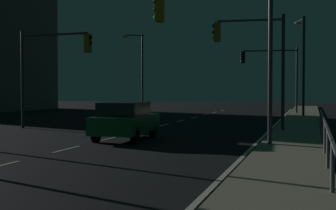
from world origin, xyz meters
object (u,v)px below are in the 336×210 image
(street_lamp_median, at_px, (139,65))
(car, at_px, (126,120))
(traffic_light_far_center, at_px, (219,32))
(traffic_light_near_left, at_px, (253,50))
(street_lamp_far_end, at_px, (303,56))
(traffic_light_near_right, at_px, (272,66))
(traffic_light_far_left, at_px, (52,59))

(street_lamp_median, bearing_deg, car, -72.08)
(traffic_light_far_center, relative_size, street_lamp_median, 0.80)
(car, height_order, street_lamp_median, street_lamp_median)
(traffic_light_near_left, distance_m, street_lamp_median, 23.56)
(traffic_light_near_left, xyz_separation_m, street_lamp_far_end, (2.08, 13.73, 0.48))
(street_lamp_far_end, bearing_deg, traffic_light_near_right, 124.22)
(traffic_light_far_left, relative_size, street_lamp_median, 0.72)
(street_lamp_far_end, bearing_deg, traffic_light_far_center, -97.30)
(traffic_light_near_left, bearing_deg, street_lamp_median, 122.54)
(traffic_light_far_left, height_order, street_lamp_median, street_lamp_median)
(traffic_light_far_left, height_order, street_lamp_far_end, street_lamp_far_end)
(traffic_light_near_right, xyz_separation_m, traffic_light_far_left, (-9.86, -18.19, -0.23))
(street_lamp_far_end, height_order, street_lamp_median, street_lamp_far_end)
(traffic_light_near_right, height_order, traffic_light_far_left, traffic_light_near_right)
(street_lamp_far_end, bearing_deg, street_lamp_median, 157.42)
(car, xyz_separation_m, traffic_light_near_right, (4.23, 22.31, 3.09))
(traffic_light_far_left, distance_m, street_lamp_median, 20.79)
(car, distance_m, street_lamp_median, 26.26)
(traffic_light_near_right, distance_m, street_lamp_median, 12.49)
(traffic_light_near_left, bearing_deg, traffic_light_far_left, -175.67)
(traffic_light_far_left, distance_m, street_lamp_far_end, 19.08)
(car, relative_size, street_lamp_far_end, 0.63)
(traffic_light_near_left, bearing_deg, street_lamp_far_end, 81.39)
(traffic_light_near_right, height_order, street_lamp_far_end, street_lamp_far_end)
(car, relative_size, traffic_light_near_right, 0.85)
(car, height_order, traffic_light_near_left, traffic_light_near_left)
(street_lamp_far_end, xyz_separation_m, street_lamp_median, (-14.75, 6.13, -0.16))
(traffic_light_near_left, relative_size, traffic_light_far_left, 1.06)
(traffic_light_far_left, relative_size, street_lamp_far_end, 0.72)
(traffic_light_near_right, height_order, street_lamp_median, street_lamp_median)
(traffic_light_far_center, height_order, traffic_light_near_right, traffic_light_far_center)
(traffic_light_near_right, relative_size, street_lamp_median, 0.74)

